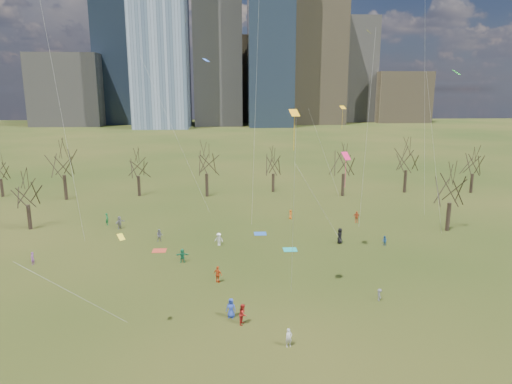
{
  "coord_description": "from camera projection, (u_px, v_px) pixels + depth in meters",
  "views": [
    {
      "loc": [
        -3.02,
        -38.77,
        18.49
      ],
      "look_at": [
        0.0,
        12.0,
        7.0
      ],
      "focal_mm": 32.0,
      "sensor_mm": 36.0,
      "label": 1
    }
  ],
  "objects": [
    {
      "name": "person_5",
      "position": [
        182.0,
        256.0,
        49.68
      ],
      "size": [
        1.46,
        0.52,
        1.55
      ],
      "primitive_type": "imported",
      "rotation": [
        0.0,
        0.0,
        3.18
      ],
      "color": "#19744B",
      "rests_on": "ground"
    },
    {
      "name": "person_0",
      "position": [
        231.0,
        308.0,
        37.64
      ],
      "size": [
        0.93,
        0.73,
        1.67
      ],
      "primitive_type": "imported",
      "rotation": [
        0.0,
        0.0,
        6.01
      ],
      "color": "#2741AC",
      "rests_on": "ground"
    },
    {
      "name": "person_11",
      "position": [
        120.0,
        222.0,
        61.72
      ],
      "size": [
        1.3,
        1.62,
        1.72
      ],
      "primitive_type": "imported",
      "rotation": [
        0.0,
        0.0,
        0.99
      ],
      "color": "slate",
      "rests_on": "ground"
    },
    {
      "name": "bare_tree_row",
      "position": [
        247.0,
        164.0,
        76.89
      ],
      "size": [
        113.04,
        29.8,
        9.5
      ],
      "color": "black",
      "rests_on": "ground"
    },
    {
      "name": "person_8",
      "position": [
        385.0,
        241.0,
        54.98
      ],
      "size": [
        0.66,
        0.73,
        1.22
      ],
      "primitive_type": "imported",
      "rotation": [
        0.0,
        0.0,
        5.13
      ],
      "color": "#23559B",
      "rests_on": "ground"
    },
    {
      "name": "blanket_navy",
      "position": [
        260.0,
        234.0,
        59.68
      ],
      "size": [
        1.6,
        1.5,
        0.03
      ],
      "primitive_type": "cube",
      "color": "#2453AB",
      "rests_on": "ground"
    },
    {
      "name": "kites_airborne",
      "position": [
        283.0,
        124.0,
        51.86
      ],
      "size": [
        53.43,
        44.8,
        34.14
      ],
      "color": "#F8A914",
      "rests_on": "ground"
    },
    {
      "name": "person_2",
      "position": [
        243.0,
        314.0,
        36.58
      ],
      "size": [
        0.86,
        0.99,
        1.72
      ],
      "primitive_type": "imported",
      "rotation": [
        0.0,
        0.0,
        1.28
      ],
      "color": "maroon",
      "rests_on": "ground"
    },
    {
      "name": "person_6",
      "position": [
        340.0,
        236.0,
        55.81
      ],
      "size": [
        1.05,
        1.12,
        1.92
      ],
      "primitive_type": "imported",
      "rotation": [
        0.0,
        0.0,
        4.07
      ],
      "color": "black",
      "rests_on": "ground"
    },
    {
      "name": "person_3",
      "position": [
        379.0,
        295.0,
        40.68
      ],
      "size": [
        0.45,
        0.74,
        1.12
      ],
      "primitive_type": "imported",
      "rotation": [
        0.0,
        0.0,
        1.52
      ],
      "color": "slate",
      "rests_on": "ground"
    },
    {
      "name": "person_10",
      "position": [
        356.0,
        217.0,
        64.54
      ],
      "size": [
        1.03,
        0.59,
        1.66
      ],
      "primitive_type": "imported",
      "rotation": [
        0.0,
        0.0,
        6.08
      ],
      "color": "#BC3C1A",
      "rests_on": "ground"
    },
    {
      "name": "person_14",
      "position": [
        160.0,
        235.0,
        56.44
      ],
      "size": [
        0.84,
        0.69,
        1.6
      ],
      "primitive_type": "imported",
      "rotation": [
        0.0,
        0.0,
        0.12
      ],
      "color": "slate",
      "rests_on": "ground"
    },
    {
      "name": "downtown_skyline",
      "position": [
        229.0,
        49.0,
        238.36
      ],
      "size": [
        212.5,
        78.0,
        118.0
      ],
      "color": "slate",
      "rests_on": "ground"
    },
    {
      "name": "person_12",
      "position": [
        290.0,
        214.0,
        66.35
      ],
      "size": [
        0.46,
        0.69,
        1.37
      ],
      "primitive_type": "imported",
      "rotation": [
        0.0,
        0.0,
        1.53
      ],
      "color": "#D46217",
      "rests_on": "ground"
    },
    {
      "name": "ground",
      "position": [
        264.0,
        295.0,
        42.0
      ],
      "size": [
        500.0,
        500.0,
        0.0
      ],
      "primitive_type": "plane",
      "color": "black",
      "rests_on": "ground"
    },
    {
      "name": "blanket_crimson",
      "position": [
        159.0,
        251.0,
        53.38
      ],
      "size": [
        1.6,
        1.5,
        0.03
      ],
      "primitive_type": "cube",
      "color": "#B13823",
      "rests_on": "ground"
    },
    {
      "name": "person_4",
      "position": [
        218.0,
        274.0,
        44.44
      ],
      "size": [
        1.06,
        0.9,
        1.7
      ],
      "primitive_type": "imported",
      "rotation": [
        0.0,
        0.0,
        2.55
      ],
      "color": "#D34917",
      "rests_on": "ground"
    },
    {
      "name": "person_7",
      "position": [
        32.0,
        258.0,
        49.07
      ],
      "size": [
        0.39,
        0.55,
        1.41
      ],
      "primitive_type": "imported",
      "rotation": [
        0.0,
        0.0,
        4.61
      ],
      "color": "#9954A8",
      "rests_on": "ground"
    },
    {
      "name": "blanket_teal",
      "position": [
        290.0,
        250.0,
        53.74
      ],
      "size": [
        1.6,
        1.5,
        0.03
      ],
      "primitive_type": "cube",
      "color": "teal",
      "rests_on": "ground"
    },
    {
      "name": "person_9",
      "position": [
        219.0,
        239.0,
        55.08
      ],
      "size": [
        1.15,
        0.87,
        1.57
      ],
      "primitive_type": "imported",
      "rotation": [
        0.0,
        0.0,
        5.97
      ],
      "color": "white",
      "rests_on": "ground"
    },
    {
      "name": "person_13",
      "position": [
        107.0,
        219.0,
        63.33
      ],
      "size": [
        0.49,
        0.68,
        1.72
      ],
      "primitive_type": "imported",
      "rotation": [
        0.0,
        0.0,
        1.71
      ],
      "color": "#176A32",
      "rests_on": "ground"
    },
    {
      "name": "person_1",
      "position": [
        289.0,
        338.0,
        33.38
      ],
      "size": [
        0.6,
        0.5,
        1.42
      ],
      "primitive_type": "imported",
      "rotation": [
        0.0,
        0.0,
        0.36
      ],
      "color": "silver",
      "rests_on": "ground"
    }
  ]
}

